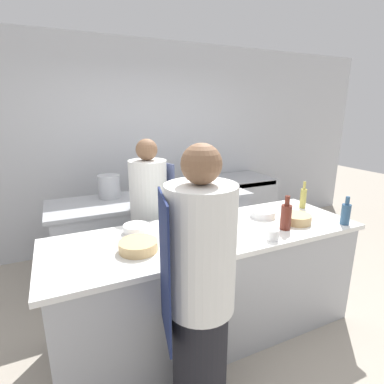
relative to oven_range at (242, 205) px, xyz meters
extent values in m
plane|color=#A89E8E|center=(-1.50, -1.72, -0.46)|extent=(16.00, 16.00, 0.00)
cube|color=silver|center=(-1.50, 0.41, 0.94)|extent=(8.00, 0.06, 2.80)
cube|color=#A8AAAF|center=(-1.50, -1.72, -0.01)|extent=(2.49, 0.83, 0.90)
cube|color=white|center=(-1.50, -1.72, 0.46)|extent=(2.59, 0.87, 0.04)
cube|color=#A8AAAF|center=(-1.61, -0.54, -0.01)|extent=(2.19, 0.71, 0.90)
cube|color=#A8AAAF|center=(-1.61, -0.54, 0.46)|extent=(2.28, 0.74, 0.04)
cube|color=#A8AAAF|center=(0.00, 0.00, 0.00)|extent=(0.77, 0.73, 0.91)
cube|color=black|center=(0.00, -0.35, -0.20)|extent=(0.62, 0.01, 0.32)
cube|color=black|center=(0.00, -0.35, 0.42)|extent=(0.66, 0.01, 0.06)
cylinder|color=black|center=(-1.92, -2.38, -0.05)|extent=(0.33, 0.33, 0.80)
cylinder|color=silver|center=(-1.92, -2.38, 0.71)|extent=(0.39, 0.39, 0.73)
cube|color=#19234C|center=(-2.11, -2.34, 0.61)|extent=(0.09, 0.37, 0.84)
sphere|color=brown|center=(-1.92, -2.38, 1.18)|extent=(0.21, 0.21, 0.21)
cylinder|color=black|center=(-1.78, -0.94, -0.08)|extent=(0.32, 0.32, 0.75)
cylinder|color=silver|center=(-1.78, -0.94, 0.64)|extent=(0.37, 0.37, 0.68)
cube|color=#4C567F|center=(-1.60, -0.89, 0.54)|extent=(0.11, 0.34, 0.79)
sphere|color=brown|center=(-1.78, -0.94, 1.08)|extent=(0.21, 0.21, 0.21)
cylinder|color=#19471E|center=(-1.72, -1.53, 0.59)|extent=(0.08, 0.08, 0.21)
cylinder|color=#19471E|center=(-1.72, -1.53, 0.73)|extent=(0.04, 0.04, 0.08)
cylinder|color=#B2A84C|center=(-0.35, -1.56, 0.58)|extent=(0.06, 0.06, 0.20)
cylinder|color=#B2A84C|center=(-0.35, -1.56, 0.72)|extent=(0.03, 0.03, 0.08)
cylinder|color=#2D5175|center=(-0.36, -2.06, 0.57)|extent=(0.08, 0.08, 0.18)
cylinder|color=#2D5175|center=(-0.36, -2.06, 0.70)|extent=(0.03, 0.03, 0.07)
cylinder|color=black|center=(-1.15, -1.39, 0.59)|extent=(0.08, 0.08, 0.22)
cylinder|color=black|center=(-1.15, -1.39, 0.75)|extent=(0.04, 0.04, 0.09)
cylinder|color=silver|center=(-1.60, -1.37, 0.56)|extent=(0.07, 0.07, 0.16)
cylinder|color=silver|center=(-1.60, -1.37, 0.67)|extent=(0.03, 0.03, 0.06)
cylinder|color=#5B2319|center=(-0.90, -1.93, 0.59)|extent=(0.09, 0.09, 0.21)
cylinder|color=#5B2319|center=(-0.90, -1.93, 0.73)|extent=(0.04, 0.04, 0.08)
cylinder|color=tan|center=(-2.12, -1.81, 0.52)|extent=(0.28, 0.28, 0.07)
cylinder|color=white|center=(-2.05, -1.47, 0.51)|extent=(0.21, 0.21, 0.06)
cylinder|color=tan|center=(-0.71, -1.85, 0.52)|extent=(0.26, 0.26, 0.08)
cylinder|color=white|center=(-0.88, -1.61, 0.51)|extent=(0.24, 0.24, 0.06)
cylinder|color=white|center=(-1.14, -2.06, 0.52)|extent=(0.09, 0.09, 0.08)
cylinder|color=#A8AAAF|center=(-2.07, -0.37, 0.61)|extent=(0.24, 0.24, 0.26)
camera|label=1|loc=(-2.59, -3.72, 1.45)|focal=28.00mm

